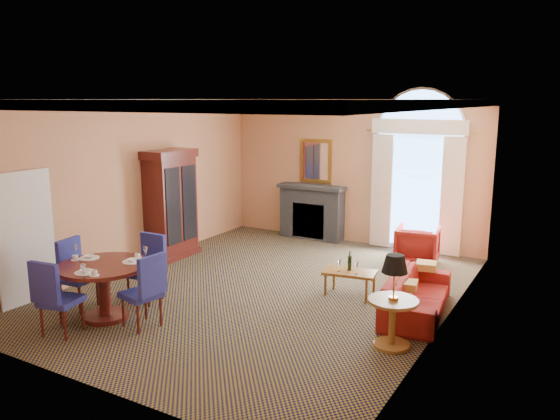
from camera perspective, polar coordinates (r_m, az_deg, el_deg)
The scene contains 12 objects.
ground at distance 9.48m, azimuth -1.53°, elevation -8.25°, with size 7.50×7.50×0.00m, color #101134.
room_envelope at distance 9.53m, azimuth 0.37°, elevation 7.33°, with size 6.04×7.52×3.45m.
armoire at distance 11.35m, azimuth -11.36°, elevation 0.42°, with size 0.63×1.12×2.21m.
dining_table at distance 8.48m, azimuth -17.93°, elevation -6.88°, with size 1.33×1.33×1.04m.
dining_chair_north at distance 9.07m, azimuth -13.52°, elevation -5.40°, with size 0.55×0.55×1.08m.
dining_chair_south at distance 8.09m, azimuth -22.60°, elevation -8.07°, with size 0.57×0.57×1.08m.
dining_chair_east at distance 7.98m, azimuth -13.77°, elevation -7.77°, with size 0.57×0.57×1.08m.
dining_chair_west at distance 9.12m, azimuth -20.74°, elevation -5.75°, with size 0.55×0.54×1.08m.
sofa at distance 8.62m, azimuth 14.11°, elevation -8.54°, with size 2.04×0.80×0.59m, color maroon.
armchair at distance 11.10m, azimuth 14.16°, elevation -3.61°, with size 0.80×0.83×0.75m, color maroon.
coffee_table at distance 9.10m, azimuth 7.29°, elevation -6.51°, with size 0.92×0.61×0.75m.
side_table at distance 7.28m, azimuth 11.79°, elevation -8.36°, with size 0.66×0.66×1.23m.
Camera 1 is at (4.67, -7.60, 3.20)m, focal length 35.00 mm.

